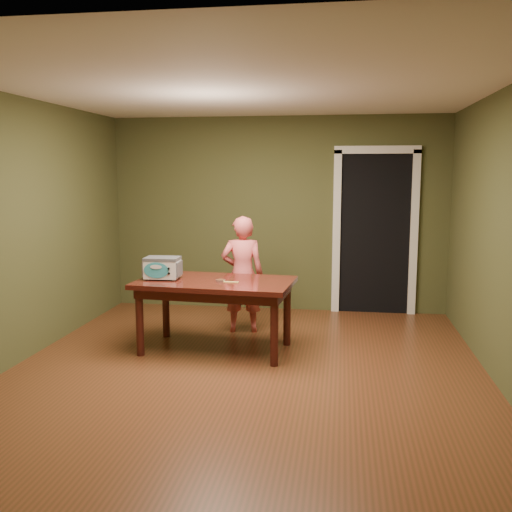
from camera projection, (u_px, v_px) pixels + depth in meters
name	position (u px, v px, depth m)	size (l,w,h in m)	color
floor	(246.00, 370.00, 5.42)	(5.00, 5.00, 0.00)	brown
room_shell	(246.00, 190.00, 5.17)	(4.52, 5.02, 2.61)	#414725
doorway	(374.00, 232.00, 7.80)	(1.10, 0.66, 2.25)	black
dining_table	(215.00, 290.00, 5.94)	(1.67, 1.02, 0.75)	#3B140D
toy_oven	(162.00, 267.00, 5.98)	(0.39, 0.27, 0.23)	#4C4F54
baking_pan	(221.00, 280.00, 5.85)	(0.10, 0.10, 0.02)	silver
spatula	(230.00, 282.00, 5.82)	(0.18, 0.03, 0.01)	#FFE76E
child	(242.00, 274.00, 6.65)	(0.50, 0.33, 1.37)	#EA6060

